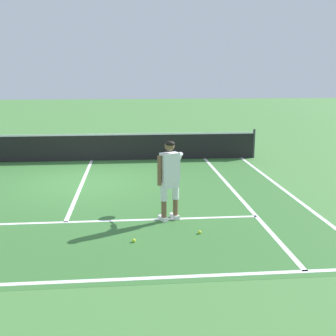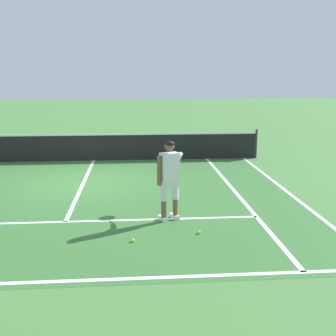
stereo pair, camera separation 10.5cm
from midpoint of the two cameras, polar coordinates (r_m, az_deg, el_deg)
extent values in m
plane|color=#477F3D|center=(12.30, -11.15, -1.91)|extent=(80.00, 80.00, 0.00)
cube|color=#387033|center=(10.93, -11.98, -3.79)|extent=(10.98, 9.43, 0.00)
cube|color=white|center=(6.78, -16.86, -14.64)|extent=(10.98, 0.10, 0.01)
cube|color=white|center=(9.15, -13.45, -7.12)|extent=(8.23, 0.10, 0.01)
cube|color=white|center=(12.19, -11.21, -2.03)|extent=(0.10, 6.40, 0.01)
cube|color=white|center=(11.16, 9.50, -3.33)|extent=(0.10, 9.03, 0.01)
cube|color=white|center=(11.57, 16.13, -3.09)|extent=(0.10, 9.03, 0.01)
cylinder|color=#333338|center=(15.78, 12.08, 3.26)|extent=(0.08, 0.08, 1.07)
cube|color=black|center=(15.20, -9.95, 2.69)|extent=(11.84, 0.02, 0.91)
cube|color=white|center=(15.13, -10.02, 4.50)|extent=(11.84, 0.03, 0.06)
cube|color=white|center=(8.98, -0.37, -6.87)|extent=(0.21, 0.30, 0.09)
cube|color=white|center=(9.11, 1.21, -6.60)|extent=(0.21, 0.30, 0.09)
cylinder|color=brown|center=(8.88, -0.26, -5.58)|extent=(0.11, 0.11, 0.36)
cylinder|color=silver|center=(8.76, -0.26, -3.19)|extent=(0.14, 0.14, 0.41)
cylinder|color=brown|center=(9.00, 1.34, -5.32)|extent=(0.11, 0.11, 0.36)
cylinder|color=silver|center=(8.89, 1.35, -2.96)|extent=(0.14, 0.14, 0.41)
cube|color=silver|center=(8.78, 0.55, -2.04)|extent=(0.39, 0.32, 0.20)
cube|color=white|center=(8.70, 0.56, 0.13)|extent=(0.44, 0.35, 0.60)
cylinder|color=brown|center=(8.60, -0.85, -0.36)|extent=(0.09, 0.09, 0.62)
cylinder|color=white|center=(8.87, 1.80, 1.36)|extent=(0.18, 0.28, 0.29)
cylinder|color=brown|center=(9.10, 1.37, 0.75)|extent=(0.19, 0.30, 0.14)
sphere|color=brown|center=(8.62, 0.53, 3.03)|extent=(0.21, 0.21, 0.21)
ellipsoid|color=black|center=(8.60, 0.60, 3.33)|extent=(0.26, 0.26, 0.12)
cylinder|color=#232326|center=(9.30, 0.79, 0.83)|extent=(0.11, 0.20, 0.03)
cylinder|color=red|center=(9.43, 0.36, 0.99)|extent=(0.06, 0.10, 0.02)
torus|color=red|center=(9.59, -0.16, 1.19)|extent=(0.14, 0.28, 0.30)
cylinder|color=silver|center=(9.59, -0.16, 1.19)|extent=(0.10, 0.23, 0.25)
sphere|color=#CCE02D|center=(8.29, 4.60, -8.72)|extent=(0.07, 0.07, 0.07)
sphere|color=#CCE02D|center=(7.91, -4.42, -9.79)|extent=(0.07, 0.07, 0.07)
camera|label=1|loc=(0.05, -89.67, 0.08)|focal=44.78mm
camera|label=2|loc=(0.05, 90.33, -0.08)|focal=44.78mm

